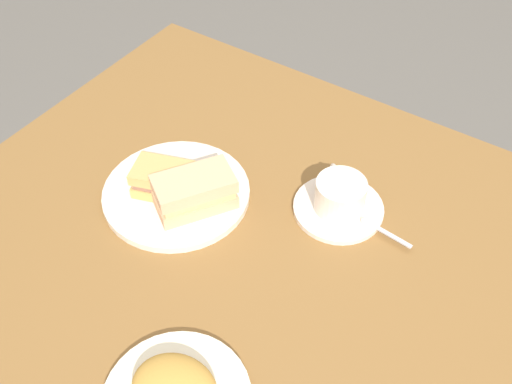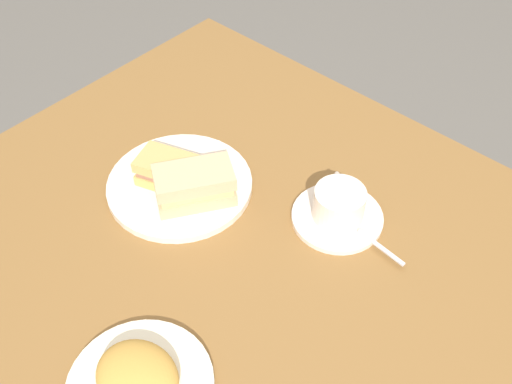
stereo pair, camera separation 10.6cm
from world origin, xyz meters
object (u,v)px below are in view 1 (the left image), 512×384
Objects in this scene: spoon at (377,228)px; sandwich_front at (168,180)px; sandwich_plate at (175,194)px; sandwich_back at (194,192)px; dining_table at (301,289)px; coffee_saucer at (338,208)px; coffee_cup at (340,194)px.

sandwich_front is at bearing 20.41° from spoon.
sandwich_plate is 1.71× the size of sandwich_back.
dining_table is 9.51× the size of sandwich_front.
coffee_saucer is 1.59× the size of coffee_cup.
spoon is at bearing 174.04° from coffee_saucer.
dining_table is 0.28m from sandwich_plate.
dining_table is 4.87× the size of sandwich_plate.
sandwich_back reaches higher than coffee_cup.
coffee_saucer is (-0.27, -0.14, -0.04)m from sandwich_front.
dining_table is 12.85× the size of coffee_cup.
sandwich_plate is (0.27, 0.00, 0.09)m from dining_table.
dining_table is 0.30m from sandwich_front.
sandwich_back is 1.56× the size of spoon.
dining_table is at bearing 59.25° from spoon.
sandwich_plate is 0.06m from sandwich_back.
sandwich_front reaches higher than spoon.
sandwich_back is 0.32m from spoon.
coffee_cup is (0.00, -0.00, 0.04)m from coffee_saucer.
coffee_cup is at bearing -86.91° from dining_table.
dining_table is at bearing -178.05° from sandwich_back.
coffee_saucer is (0.01, -0.13, 0.09)m from dining_table.
sandwich_back reaches higher than coffee_saucer.
coffee_cup is at bearing -146.37° from sandwich_back.
coffee_saucer reaches higher than dining_table.
coffee_saucer is 0.08m from spoon.
spoon is at bearing 173.30° from coffee_cup.
sandwich_plate is at bearing -4.61° from sandwich_back.
dining_table is at bearing -178.49° from sandwich_front.
coffee_saucer is at bearing -152.90° from sandwich_front.
spoon is (-0.08, 0.01, -0.03)m from coffee_cup.
sandwich_front is 0.30m from coffee_saucer.
spoon is at bearing -159.67° from sandwich_plate.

